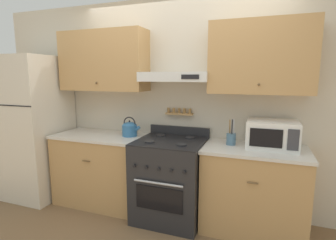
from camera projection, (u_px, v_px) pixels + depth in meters
ground_plane at (162, 228)px, 2.84m from camera, size 16.00×16.00×0.00m
wall_back at (178, 91)px, 3.15m from camera, size 5.20×0.46×2.55m
counter_left at (102, 169)px, 3.38m from camera, size 1.15×0.63×0.90m
counter_right at (253, 190)px, 2.75m from camera, size 1.05×0.63×0.90m
stove_range at (170, 179)px, 3.00m from camera, size 0.75×0.73×1.02m
refrigerator at (35, 127)px, 3.55m from camera, size 0.77×0.78×1.89m
tea_kettle at (130, 129)px, 3.22m from camera, size 0.24×0.19×0.24m
microwave at (272, 134)px, 2.68m from camera, size 0.50×0.39×0.28m
utensil_crock at (231, 138)px, 2.81m from camera, size 0.10×0.10×0.28m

